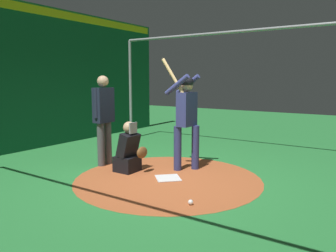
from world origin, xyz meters
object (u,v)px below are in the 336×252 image
Objects in this scene: umpire at (104,115)px; baseball_0 at (191,202)px; batter at (186,113)px; baseball_1 at (117,170)px; catcher at (129,152)px; home_plate at (168,178)px; baseball_2 at (134,163)px.

umpire reaches higher than baseball_0.
baseball_1 is at bearing -138.74° from batter.
catcher is 1.01m from umpire.
baseball_0 is 2.13m from baseball_1.
umpire reaches higher than catcher.
home_plate is 0.43× the size of catcher.
baseball_1 is (0.57, -0.26, -0.99)m from umpire.
baseball_0 is (2.59, -0.93, -0.99)m from umpire.
baseball_0 is at bearing -18.39° from baseball_1.
home_plate is 0.19× the size of batter.
catcher is 2.04m from baseball_0.
catcher is 13.12× the size of baseball_0.
umpire is 24.74× the size of baseball_0.
umpire is 24.74× the size of baseball_2.
home_plate is 1.31m from batter.
baseball_1 is at bearing -24.42° from umpire.
batter is 1.18× the size of umpire.
baseball_2 is (0.51, 0.32, -0.99)m from umpire.
catcher is 13.12× the size of baseball_1.
umpire is at bearing -148.13° from baseball_2.
catcher reaches higher than home_plate.
baseball_0 and baseball_1 have the same top height.
home_plate is 5.68× the size of baseball_0.
umpire reaches higher than home_plate.
catcher is at bearing 38.09° from baseball_1.
batter is at bearing 21.57° from umpire.
home_plate is at bearing 2.72° from catcher.
batter is 1.54m from baseball_2.
catcher is (-0.87, -0.04, 0.37)m from home_plate.
umpire is (-0.76, 0.11, 0.66)m from catcher.
catcher is at bearing -60.53° from baseball_2.
home_plate is at bearing -19.34° from baseball_2.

